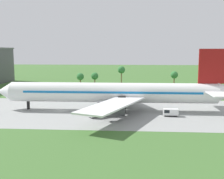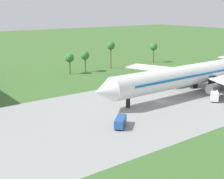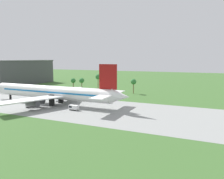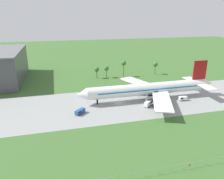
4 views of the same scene
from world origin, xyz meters
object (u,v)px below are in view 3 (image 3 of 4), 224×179
(catering_van, at_px, (32,104))
(terminal_building, at_px, (15,72))
(fuel_truck, at_px, (74,107))
(jet_airliner, at_px, (54,92))

(catering_van, relative_size, terminal_building, 0.09)
(fuel_truck, relative_size, terminal_building, 0.07)
(jet_airliner, distance_m, fuel_truck, 18.05)
(jet_airliner, relative_size, fuel_truck, 18.01)
(jet_airliner, bearing_deg, catering_van, -119.10)
(fuel_truck, xyz_separation_m, catering_van, (-21.27, -2.57, 0.29))
(jet_airliner, xyz_separation_m, catering_van, (-5.20, -9.34, -4.37))
(terminal_building, bearing_deg, catering_van, -38.71)
(jet_airliner, height_order, catering_van, jet_airliner)
(jet_airliner, relative_size, terminal_building, 1.30)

